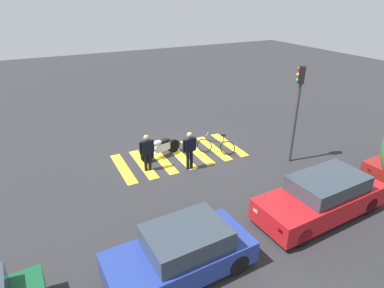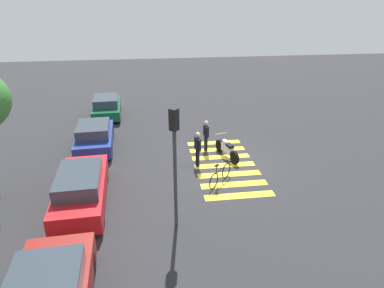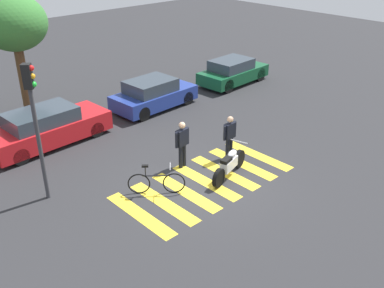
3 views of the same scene
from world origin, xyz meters
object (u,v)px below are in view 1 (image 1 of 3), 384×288
at_px(car_red_convertible, 322,197).
at_px(leaning_bicycle, 216,146).
at_px(police_motorcycle, 161,148).
at_px(traffic_light_pole, 298,100).
at_px(officer_by_motorcycle, 190,148).
at_px(car_blue_hatchback, 181,252).
at_px(officer_on_foot, 147,151).

bearing_deg(car_red_convertible, leaning_bicycle, -81.64).
bearing_deg(leaning_bicycle, police_motorcycle, -19.52).
xyz_separation_m(police_motorcycle, traffic_light_pole, (-5.03, 2.97, 2.40)).
xyz_separation_m(officer_by_motorcycle, car_blue_hatchback, (2.72, 5.00, -0.31)).
xyz_separation_m(police_motorcycle, car_red_convertible, (-3.25, 6.42, 0.23)).
xyz_separation_m(officer_on_foot, officer_by_motorcycle, (-1.65, 0.68, 0.04)).
relative_size(leaning_bicycle, car_red_convertible, 0.29).
height_order(leaning_bicycle, officer_by_motorcycle, officer_by_motorcycle).
height_order(car_blue_hatchback, traffic_light_pole, traffic_light_pole).
bearing_deg(officer_on_foot, car_red_convertible, 127.24).
distance_m(police_motorcycle, car_blue_hatchback, 6.88).
xyz_separation_m(officer_by_motorcycle, car_red_convertible, (-2.55, 4.85, -0.28)).
height_order(officer_on_foot, car_red_convertible, officer_on_foot).
xyz_separation_m(police_motorcycle, leaning_bicycle, (-2.43, 0.86, -0.07)).
relative_size(leaning_bicycle, car_blue_hatchback, 0.35).
bearing_deg(officer_on_foot, car_blue_hatchback, 79.31).
xyz_separation_m(leaning_bicycle, officer_on_foot, (3.39, 0.03, 0.54)).
xyz_separation_m(leaning_bicycle, traffic_light_pole, (-2.60, 2.11, 2.47)).
distance_m(officer_on_foot, traffic_light_pole, 6.63).
distance_m(police_motorcycle, car_red_convertible, 7.20).
relative_size(police_motorcycle, officer_on_foot, 1.29).
relative_size(car_blue_hatchback, traffic_light_pole, 0.94).
distance_m(police_motorcycle, traffic_light_pole, 6.31).
xyz_separation_m(officer_on_foot, car_red_convertible, (-4.20, 5.53, -0.24)).
distance_m(police_motorcycle, officer_by_motorcycle, 1.79).
height_order(police_motorcycle, traffic_light_pole, traffic_light_pole).
bearing_deg(car_blue_hatchback, car_red_convertible, -178.37).
bearing_deg(officer_by_motorcycle, traffic_light_pole, 162.12).
height_order(officer_by_motorcycle, car_red_convertible, officer_by_motorcycle).
bearing_deg(police_motorcycle, officer_by_motorcycle, 113.86).
relative_size(officer_on_foot, officer_by_motorcycle, 0.96).
distance_m(officer_by_motorcycle, traffic_light_pole, 4.93).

